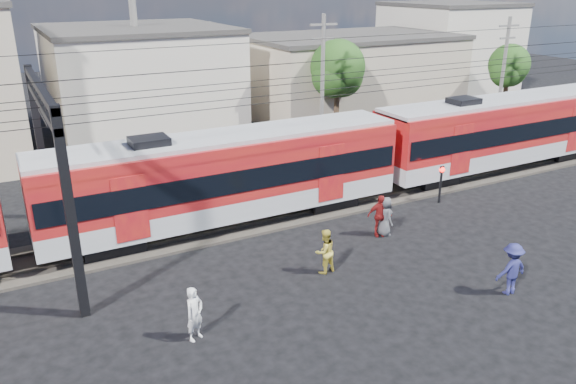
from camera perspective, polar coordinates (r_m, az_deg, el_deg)
name	(u,v)px	position (r m, az deg, el deg)	size (l,w,h in m)	color
ground	(394,289)	(20.63, 10.74, -9.69)	(120.00, 120.00, 0.00)	black
track_bed	(289,211)	(26.58, 0.08, -1.95)	(70.00, 3.40, 0.12)	#2D2823
rail_near	(296,214)	(25.92, 0.86, -2.27)	(70.00, 0.12, 0.12)	#59544C
rail_far	(282,203)	(27.15, -0.66, -1.17)	(70.00, 0.12, 0.12)	#59544C
commuter_train	(230,174)	(24.60, -5.88, 1.87)	(50.30, 3.08, 4.17)	black
catenary	(85,128)	(22.43, -19.93, 6.13)	(70.00, 9.30, 7.52)	black
building_midwest	(139,79)	(42.26, -14.87, 11.05)	(12.24, 12.24, 7.30)	beige
building_mideast	(349,75)	(46.03, 6.23, 11.73)	(16.32, 10.20, 6.30)	tan
building_east	(448,48)	(57.73, 15.92, 13.92)	(10.20, 10.20, 8.30)	beige
utility_pole_mid	(322,83)	(34.06, 3.51, 10.97)	(1.80, 0.24, 8.50)	slate
utility_pole_east	(503,73)	(42.36, 20.99, 11.25)	(1.80, 0.24, 8.00)	slate
tree_near	(339,70)	(38.31, 5.23, 12.21)	(3.82, 3.64, 6.72)	#382619
tree_far	(510,67)	(47.53, 21.59, 11.74)	(3.36, 3.12, 5.76)	#382619
pedestrian_a	(195,314)	(17.57, -9.47, -12.11)	(0.64, 0.42, 1.76)	white
pedestrian_b	(325,251)	(21.02, 3.75, -6.03)	(0.84, 0.66, 1.74)	gold
pedestrian_c	(511,269)	(21.09, 21.75, -7.26)	(1.23, 0.71, 1.90)	navy
pedestrian_d	(380,216)	(24.21, 9.30, -2.38)	(1.08, 0.45, 1.85)	maroon
pedestrian_e	(385,216)	(24.31, 9.84, -2.45)	(0.85, 0.55, 1.74)	#48494D
car_silver	(518,126)	(43.05, 22.32, 6.25)	(1.53, 3.80, 1.30)	silver
car_white	(548,119)	(45.74, 24.89, 6.71)	(1.45, 4.15, 1.37)	silver
crossing_signal	(441,178)	(28.29, 15.30, 1.43)	(0.27, 0.27, 1.89)	black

